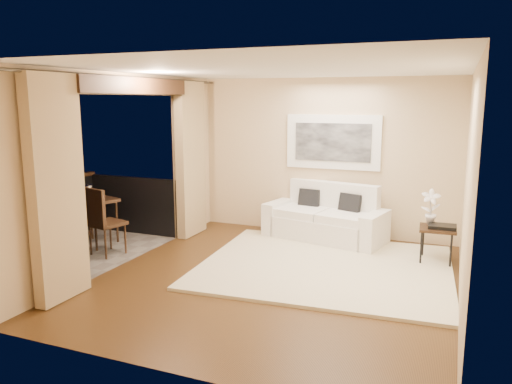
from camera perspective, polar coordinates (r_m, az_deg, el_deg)
The scene contains 18 objects.
floor at distance 6.68m, azimuth 2.21°, elevation -9.92°, with size 5.00×5.00×0.00m, color #4E3217.
room_shell at distance 7.27m, azimuth -13.99°, elevation 11.69°, with size 5.00×6.40×5.00m.
balcony at distance 8.30m, azimuth -19.88°, elevation -5.18°, with size 1.81×2.60×1.17m.
curtains at distance 7.32m, azimuth -13.45°, elevation 2.40°, with size 0.16×4.80×2.64m.
artwork at distance 8.62m, azimuth 8.78°, elevation 5.66°, with size 1.62×0.07×0.92m.
rug at distance 7.17m, azimuth 7.90°, elevation -8.40°, with size 3.39×2.96×0.04m, color beige.
sofa at distance 8.46m, azimuth 8.04°, elevation -3.23°, with size 2.11×1.24×0.95m.
side_table at distance 7.60m, azimuth 20.03°, elevation -4.26°, with size 0.52×0.52×0.54m.
tray at distance 7.55m, azimuth 20.52°, elevation -3.71°, with size 0.38×0.28×0.05m, color black.
orchid at distance 7.67m, azimuth 19.33°, elevation -1.62°, with size 0.27×0.19×0.52m, color white.
bistro_table at distance 8.46m, azimuth -18.20°, elevation -1.30°, with size 0.81×0.81×0.76m.
balcony_chair_far at distance 7.82m, azimuth -17.33°, elevation -2.70°, with size 0.55×0.56×1.05m.
balcony_chair_near at distance 7.42m, azimuth -23.42°, elevation -4.11°, with size 0.49×0.50×0.98m.
ice_bucket at distance 8.58m, azimuth -18.70°, elevation 0.07°, with size 0.18×0.18×0.20m, color white.
candle at distance 8.54m, azimuth -17.54°, elevation -0.35°, with size 0.06×0.06×0.07m, color red.
vase at distance 8.33m, azimuth -19.07°, elevation -0.32°, with size 0.04×0.04×0.18m, color white.
glass_a at distance 8.28m, azimuth -17.53°, elevation -0.51°, with size 0.06×0.06×0.12m, color white.
glass_b at distance 8.38m, azimuth -17.39°, elevation -0.37°, with size 0.06×0.06×0.12m, color silver.
Camera 1 is at (2.12, -5.89, 2.34)m, focal length 35.00 mm.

